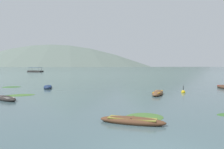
{
  "coord_description": "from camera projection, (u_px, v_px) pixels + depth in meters",
  "views": [
    {
      "loc": [
        -1.46,
        -7.91,
        3.03
      ],
      "look_at": [
        -1.53,
        46.68,
        1.04
      ],
      "focal_mm": 36.83,
      "sensor_mm": 36.0,
      "label": 1
    }
  ],
  "objects": [
    {
      "name": "rowboat_4",
      "position": [
        158.0,
        93.0,
        24.28
      ],
      "size": [
        2.28,
        4.1,
        0.57
      ],
      "color": "brown",
      "rests_on": "ground"
    },
    {
      "name": "weed_patch_0",
      "position": [
        5.0,
        96.0,
        23.1
      ],
      "size": [
        1.67,
        1.72,
        0.14
      ],
      "primitive_type": "ellipsoid",
      "rotation": [
        0.0,
        0.0,
        1.99
      ],
      "color": "#38662D",
      "rests_on": "ground"
    },
    {
      "name": "weed_patch_4",
      "position": [
        144.0,
        117.0,
        13.65
      ],
      "size": [
        3.18,
        3.24,
        0.14
      ],
      "primitive_type": "ellipsoid",
      "rotation": [
        0.0,
        0.0,
        1.02
      ],
      "color": "#477033",
      "rests_on": "ground"
    },
    {
      "name": "weed_patch_3",
      "position": [
        12.0,
        87.0,
        33.24
      ],
      "size": [
        2.86,
        2.39,
        0.14
      ],
      "primitive_type": "ellipsoid",
      "rotation": [
        0.0,
        0.0,
        1.67
      ],
      "color": "#38662D",
      "rests_on": "ground"
    },
    {
      "name": "mountain_1",
      "position": [
        16.0,
        51.0,
        1732.9
      ],
      "size": [
        862.72,
        862.72,
        228.01
      ],
      "primitive_type": "cone",
      "color": "slate",
      "rests_on": "ground"
    },
    {
      "name": "rowboat_5",
      "position": [
        132.0,
        121.0,
        12.12
      ],
      "size": [
        3.68,
        2.03,
        0.46
      ],
      "color": "brown",
      "rests_on": "ground"
    },
    {
      "name": "mooring_buoy",
      "position": [
        184.0,
        92.0,
        25.95
      ],
      "size": [
        0.45,
        0.45,
        0.97
      ],
      "color": "yellow",
      "rests_on": "ground"
    },
    {
      "name": "rowboat_3",
      "position": [
        48.0,
        87.0,
        31.25
      ],
      "size": [
        1.74,
        3.39,
        0.57
      ],
      "color": "navy",
      "rests_on": "ground"
    },
    {
      "name": "weed_patch_2",
      "position": [
        21.0,
        95.0,
        23.91
      ],
      "size": [
        3.45,
        2.87,
        0.14
      ],
      "primitive_type": "ellipsoid",
      "rotation": [
        0.0,
        0.0,
        0.4
      ],
      "color": "#477033",
      "rests_on": "ground"
    },
    {
      "name": "ground_plane",
      "position": [
        113.0,
        67.0,
        1507.01
      ],
      "size": [
        6000.0,
        6000.0,
        0.0
      ],
      "primitive_type": "plane",
      "color": "#476066"
    },
    {
      "name": "rowboat_2",
      "position": [
        6.0,
        98.0,
        20.35
      ],
      "size": [
        3.12,
        2.78,
        0.52
      ],
      "color": "#2D2826",
      "rests_on": "ground"
    },
    {
      "name": "mountain_2",
      "position": [
        69.0,
        41.0,
        1415.57
      ],
      "size": [
        1215.31,
        1215.31,
        311.92
      ],
      "primitive_type": "cone",
      "color": "slate",
      "rests_on": "ground"
    },
    {
      "name": "mountain_3",
      "position": [
        145.0,
        44.0,
        1637.39
      ],
      "size": [
        955.44,
        955.44,
        319.76
      ],
      "primitive_type": "cone",
      "color": "#56665B",
      "rests_on": "ground"
    },
    {
      "name": "ferry_0",
      "position": [
        36.0,
        71.0,
        119.48
      ],
      "size": [
        8.51,
        5.5,
        2.54
      ],
      "color": "#2D2826",
      "rests_on": "ground"
    }
  ]
}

